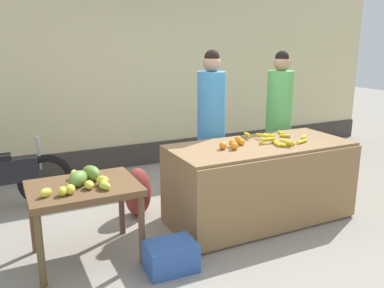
# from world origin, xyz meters

# --- Properties ---
(ground_plane) EXTENTS (24.00, 24.00, 0.00)m
(ground_plane) POSITION_xyz_m (0.00, 0.00, 0.00)
(ground_plane) COLOR gray
(market_wall_back) EXTENTS (9.15, 0.23, 3.39)m
(market_wall_back) POSITION_xyz_m (0.00, 2.62, 1.66)
(market_wall_back) COLOR beige
(market_wall_back) RESTS_ON ground
(fruit_stall_counter) EXTENTS (2.03, 0.91, 0.88)m
(fruit_stall_counter) POSITION_xyz_m (0.42, -0.01, 0.44)
(fruit_stall_counter) COLOR olive
(fruit_stall_counter) RESTS_ON ground
(side_table_wooden) EXTENTS (0.96, 0.74, 0.72)m
(side_table_wooden) POSITION_xyz_m (-1.50, 0.00, 0.62)
(side_table_wooden) COLOR brown
(side_table_wooden) RESTS_ON ground
(banana_bunch_pile) EXTENTS (0.69, 0.63, 0.07)m
(banana_bunch_pile) POSITION_xyz_m (0.64, -0.02, 0.91)
(banana_bunch_pile) COLOR yellow
(banana_bunch_pile) RESTS_ON fruit_stall_counter
(orange_pile) EXTENTS (0.35, 0.28, 0.09)m
(orange_pile) POSITION_xyz_m (0.09, 0.01, 0.92)
(orange_pile) COLOR orange
(orange_pile) RESTS_ON fruit_stall_counter
(mango_papaya_pile) EXTENTS (0.63, 0.55, 0.14)m
(mango_papaya_pile) POSITION_xyz_m (-1.50, -0.01, 0.78)
(mango_papaya_pile) COLOR yellow
(mango_papaya_pile) RESTS_ON side_table_wooden
(vendor_woman_blue_shirt) EXTENTS (0.34, 0.34, 1.87)m
(vendor_woman_blue_shirt) POSITION_xyz_m (0.18, 0.69, 0.95)
(vendor_woman_blue_shirt) COLOR #33333D
(vendor_woman_blue_shirt) RESTS_ON ground
(vendor_woman_green_shirt) EXTENTS (0.34, 0.34, 1.85)m
(vendor_woman_green_shirt) POSITION_xyz_m (1.22, 0.72, 0.93)
(vendor_woman_green_shirt) COLOR #33333D
(vendor_woman_green_shirt) RESTS_ON ground
(parked_motorcycle) EXTENTS (1.60, 0.18, 0.88)m
(parked_motorcycle) POSITION_xyz_m (-2.16, 1.45, 0.40)
(parked_motorcycle) COLOR black
(parked_motorcycle) RESTS_ON ground
(produce_crate) EXTENTS (0.45, 0.34, 0.26)m
(produce_crate) POSITION_xyz_m (-0.89, -0.54, 0.13)
(produce_crate) COLOR #3359A5
(produce_crate) RESTS_ON ground
(produce_sack) EXTENTS (0.46, 0.47, 0.57)m
(produce_sack) POSITION_xyz_m (-0.77, 0.69, 0.28)
(produce_sack) COLOR maroon
(produce_sack) RESTS_ON ground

